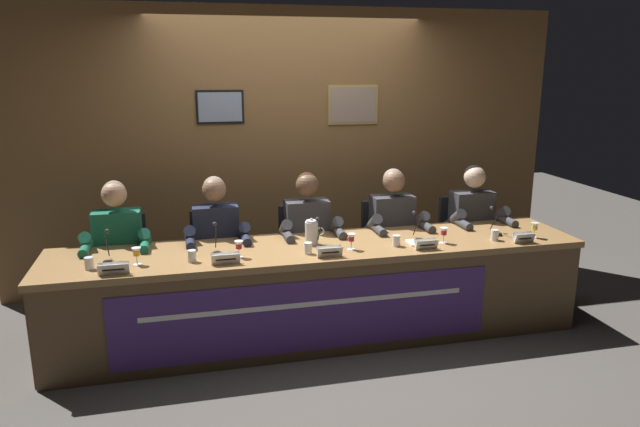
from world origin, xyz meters
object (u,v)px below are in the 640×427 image
Objects in this scene: document_stack_right at (421,242)px; juice_glass_center at (351,239)px; conference_table at (323,278)px; nameplate_far_right at (524,238)px; juice_glass_left at (239,246)px; water_cup_far_right at (495,236)px; microphone_far_left at (107,252)px; microphone_center at (320,238)px; chair_right at (386,253)px; panelist_right at (395,229)px; water_cup_right at (396,241)px; panelist_left at (217,241)px; chair_far_left at (123,273)px; chair_left at (217,266)px; panelist_far_right at (475,224)px; nameplate_right at (426,244)px; nameplate_far_left at (114,269)px; nameplate_center at (329,252)px; microphone_right at (418,231)px; water_cup_left at (192,257)px; water_pitcher_central at (312,233)px; microphone_far_right at (496,225)px; water_cup_far_left at (89,264)px; nameplate_left at (226,259)px; juice_glass_right at (444,232)px; microphone_left at (216,244)px; panelist_center at (309,235)px; chair_far_right at (463,247)px; water_cup_center at (308,249)px; juice_glass_far_right at (535,227)px; chair_center at (304,259)px.

juice_glass_center is at bearing -176.63° from document_stack_right.
conference_table is 1.59m from nameplate_far_right.
juice_glass_left is 0.83m from juice_glass_center.
microphone_far_left is at bearing 176.81° from water_cup_far_right.
chair_right is at bearing 39.84° from microphone_center.
panelist_right is 14.43× the size of water_cup_right.
chair_right is (1.51, 0.20, -0.28)m from panelist_left.
chair_far_left is 1.00× the size of chair_left.
panelist_left is at bearing 180.00° from panelist_far_right.
nameplate_right is at bearing -30.22° from chair_left.
nameplate_far_left reaches higher than conference_table.
juice_glass_center is at bearing -37.98° from chair_left.
nameplate_center is 0.15× the size of panelist_right.
microphone_right is at bearing 6.93° from nameplate_far_left.
water_cup_left is at bearing 179.39° from water_cup_far_right.
chair_left is 0.73× the size of panelist_right.
panelist_far_right reaches higher than water_pitcher_central.
panelist_far_right is at bearing 83.56° from microphone_far_right.
nameplate_left is at bearing -7.02° from water_cup_far_left.
microphone_left is at bearing 174.79° from juice_glass_right.
water_cup_far_left is 2.58m from juice_glass_right.
juice_glass_left is (0.84, 0.16, 0.05)m from nameplate_far_left.
water_cup_left is 1.11m from panelist_center.
panelist_far_right reaches higher than chair_far_right.
panelist_center is 0.59m from water_cup_center.
water_pitcher_central is at bearing 168.33° from juice_glass_right.
water_cup_far_left is 0.39× the size of microphone_right.
water_pitcher_central reaches higher than juice_glass_right.
juice_glass_far_right is at bearing -7.81° from water_pitcher_central.
chair_center is 0.68m from water_pitcher_central.
panelist_center reaches higher than microphone_far_right.
water_cup_far_right is at bearing -122.04° from microphone_far_right.
juice_glass_far_right is at bearing -39.73° from chair_right.
juice_glass_far_right is (0.20, -0.79, 0.39)m from chair_far_right.
microphone_left is 1.35m from water_cup_right.
water_cup_right is (1.34, -0.14, -0.04)m from microphone_left.
nameplate_right is at bearing -160.90° from microphone_far_right.
panelist_far_right reaches higher than water_cup_far_left.
juice_glass_center is 1.27m from microphone_far_right.
microphone_far_left is 1.00× the size of document_stack_right.
microphone_center is at bearing 8.48° from juice_glass_left.
chair_right reaches higher than nameplate_far_right.
panelist_far_right is at bearing 34.91° from document_stack_right.
nameplate_right is at bearing -100.73° from document_stack_right.
microphone_right is at bearing 160.56° from nameplate_far_right.
chair_right is at bearing 0.00° from chair_far_left.
water_cup_far_left is at bearing 175.48° from nameplate_center.
chair_center is at bearing 49.21° from juice_glass_left.
juice_glass_far_right is (1.71, -0.09, 0.31)m from conference_table.
panelist_far_right reaches higher than microphone_far_left.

